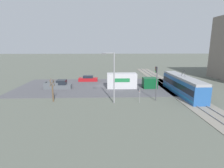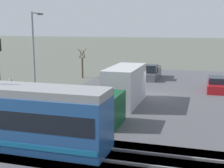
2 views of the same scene
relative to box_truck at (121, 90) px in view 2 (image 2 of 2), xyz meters
The scene contains 9 objects.
ground_plane 5.29m from the box_truck, 108.92° to the right, with size 320.00×320.00×0.00m, color #565B51.
road_surface 5.28m from the box_truck, 108.92° to the right, with size 16.83×37.74×0.08m.
rail_bed 9.51m from the box_truck, 100.08° to the left, with size 58.09×4.40×0.22m.
box_truck is the anchor object (origin of this frame).
pickup_truck 14.58m from the box_truck, 89.59° to the right, with size 1.99×5.47×1.82m.
sedan_car_0 11.90m from the box_truck, 129.09° to the right, with size 1.74×4.70×1.41m.
street_tree 15.77m from the box_truck, 57.13° to the right, with size 0.90×0.75×3.73m.
street_lamp_near_crossing 10.78m from the box_truck, 21.01° to the right, with size 0.36×1.95×7.84m.
no_parking_sign 9.61m from the box_truck, ahead, with size 0.32×0.08×2.07m.
Camera 2 is at (-4.56, 28.05, 6.45)m, focal length 50.00 mm.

